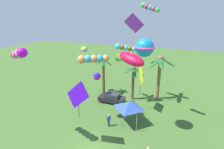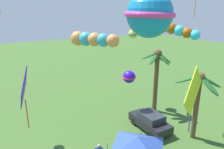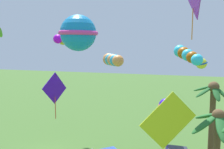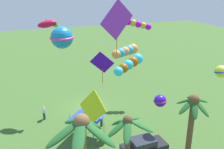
% 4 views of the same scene
% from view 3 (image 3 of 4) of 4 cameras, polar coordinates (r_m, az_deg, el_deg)
% --- Properties ---
extents(palm_tree_0, '(3.20, 3.22, 5.44)m').
position_cam_3_polar(palm_tree_0, '(14.88, 24.61, -12.86)').
color(palm_tree_0, brown).
rests_on(palm_tree_0, ground).
extents(palm_tree_1, '(3.02, 2.86, 6.29)m').
position_cam_3_polar(palm_tree_1, '(19.72, 23.53, -6.74)').
color(palm_tree_1, brown).
rests_on(palm_tree_1, ground).
extents(kite_tube_0, '(2.97, 1.85, 1.39)m').
position_cam_3_polar(kite_tube_0, '(23.84, -11.09, 7.91)').
color(kite_tube_0, '#BC0CE9').
extents(kite_ball_1, '(1.38, 1.37, 0.97)m').
position_cam_3_polar(kite_ball_1, '(22.16, 21.14, 2.56)').
color(kite_ball_1, yellow).
extents(kite_diamond_2, '(1.27, 2.87, 4.33)m').
position_cam_3_polar(kite_diamond_2, '(12.85, 13.58, -11.21)').
color(kite_diamond_2, '#C8D61C').
extents(kite_tube_3, '(3.25, 2.32, 0.98)m').
position_cam_3_polar(kite_tube_3, '(17.74, 0.11, 3.64)').
color(kite_tube_3, '#EA8E46').
extents(kite_ball_4, '(2.88, 2.89, 1.87)m').
position_cam_3_polar(kite_ball_4, '(12.24, -8.30, 10.07)').
color(kite_ball_4, '#147FC4').
extents(kite_tube_6, '(2.65, 1.67, 1.17)m').
position_cam_3_polar(kite_tube_6, '(14.82, 17.93, 4.71)').
color(kite_tube_6, '#2EC9F2').
extents(kite_ball_9, '(1.65, 1.65, 1.08)m').
position_cam_3_polar(kite_ball_9, '(19.09, 13.10, -7.35)').
color(kite_ball_9, '#3312D1').
extents(kite_diamond_10, '(2.76, 0.59, 3.85)m').
position_cam_3_polar(kite_diamond_10, '(19.15, -13.89, -3.51)').
color(kite_diamond_10, '#410BBA').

